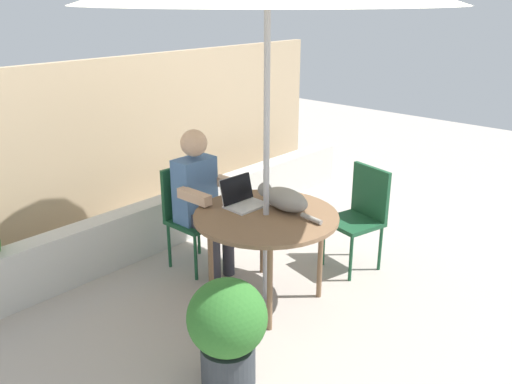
% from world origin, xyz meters
% --- Properties ---
extents(ground_plane, '(14.00, 14.00, 0.00)m').
position_xyz_m(ground_plane, '(0.00, 0.00, 0.00)').
color(ground_plane, '#ADA399').
extents(fence_back, '(5.98, 0.08, 1.68)m').
position_xyz_m(fence_back, '(0.00, 2.06, 0.84)').
color(fence_back, tan).
rests_on(fence_back, ground).
extents(planter_wall_low, '(5.38, 0.20, 0.46)m').
position_xyz_m(planter_wall_low, '(0.00, 1.34, 0.23)').
color(planter_wall_low, beige).
rests_on(planter_wall_low, ground).
extents(patio_table, '(1.08, 1.08, 0.71)m').
position_xyz_m(patio_table, '(0.00, 0.00, 0.66)').
color(patio_table, brown).
rests_on(patio_table, ground).
extents(chair_occupied, '(0.40, 0.40, 0.88)m').
position_xyz_m(chair_occupied, '(0.00, 0.87, 0.52)').
color(chair_occupied, '#194C2D').
rests_on(chair_occupied, ground).
extents(chair_empty, '(0.48, 0.48, 0.88)m').
position_xyz_m(chair_empty, '(0.96, -0.24, 0.52)').
color(chair_empty, '#194C2D').
rests_on(chair_empty, ground).
extents(person_seated, '(0.48, 0.48, 1.22)m').
position_xyz_m(person_seated, '(-0.00, 0.71, 0.69)').
color(person_seated, '#4C72A5').
rests_on(person_seated, ground).
extents(laptop, '(0.31, 0.27, 0.21)m').
position_xyz_m(laptop, '(0.01, 0.27, 0.77)').
color(laptop, silver).
rests_on(laptop, patio_table).
extents(cat, '(0.22, 0.65, 0.17)m').
position_xyz_m(cat, '(0.16, -0.03, 0.79)').
color(cat, gray).
rests_on(cat, patio_table).
extents(potted_plant_near_fence, '(0.48, 0.48, 0.70)m').
position_xyz_m(potted_plant_near_fence, '(-0.89, -0.48, 0.39)').
color(potted_plant_near_fence, '#33383D').
rests_on(potted_plant_near_fence, ground).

